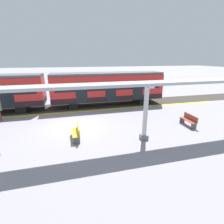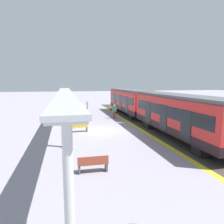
{
  "view_description": "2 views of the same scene",
  "coord_description": "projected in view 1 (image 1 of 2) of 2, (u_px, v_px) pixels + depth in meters",
  "views": [
    {
      "loc": [
        11.98,
        -0.24,
        4.92
      ],
      "look_at": [
        0.94,
        2.63,
        1.19
      ],
      "focal_mm": 26.53,
      "sensor_mm": 36.0,
      "label": 1
    },
    {
      "loc": [
        3.32,
        17.59,
        4.38
      ],
      "look_at": [
        -0.61,
        1.05,
        1.87
      ],
      "focal_mm": 31.81,
      "sensor_mm": 36.0,
      "label": 2
    }
  ],
  "objects": [
    {
      "name": "canopy_pillar_third",
      "position": [
        145.0,
        113.0,
        10.0
      ],
      "size": [
        1.1,
        0.44,
        3.46
      ],
      "color": "slate",
      "rests_on": "ground"
    },
    {
      "name": "ground_plane",
      "position": [
        76.0,
        126.0,
        12.6
      ],
      "size": [
        176.0,
        176.0,
        0.0
      ],
      "primitive_type": "plane",
      "color": "gray"
    },
    {
      "name": "canopy_beam",
      "position": [
        77.0,
        86.0,
        8.5
      ],
      "size": [
        1.2,
        25.46,
        0.16
      ],
      "primitive_type": "cube",
      "color": "#A8AAB2",
      "rests_on": "canopy_pillar_nearest"
    },
    {
      "name": "trackbed",
      "position": [
        73.0,
        107.0,
        17.53
      ],
      "size": [
        3.2,
        43.8,
        0.01
      ],
      "primitive_type": "cube",
      "color": "#38332D",
      "rests_on": "ground"
    },
    {
      "name": "bench_near_end",
      "position": [
        77.0,
        132.0,
        10.48
      ],
      "size": [
        1.52,
        0.49,
        0.86
      ],
      "color": "gold",
      "rests_on": "ground"
    },
    {
      "name": "bench_mid_platform",
      "position": [
        189.0,
        120.0,
        12.54
      ],
      "size": [
        1.51,
        0.48,
        0.86
      ],
      "color": "#953E29",
      "rests_on": "ground"
    },
    {
      "name": "train_far_carriage",
      "position": [
        108.0,
        88.0,
        17.87
      ],
      "size": [
        2.65,
        11.76,
        3.48
      ],
      "color": "red",
      "rests_on": "ground"
    },
    {
      "name": "tactile_edge_strip",
      "position": [
        74.0,
        112.0,
        15.87
      ],
      "size": [
        0.41,
        31.8,
        0.01
      ],
      "primitive_type": "cube",
      "color": "gold",
      "rests_on": "ground"
    }
  ]
}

